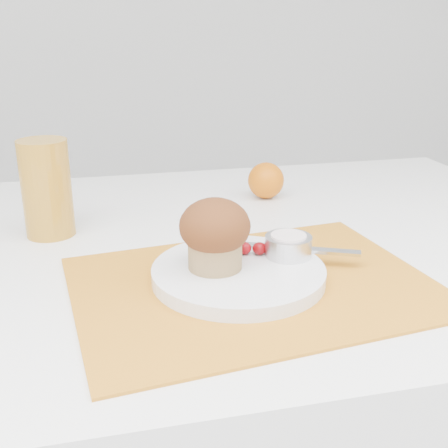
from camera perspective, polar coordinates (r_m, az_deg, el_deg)
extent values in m
cube|color=white|center=(1.05, -0.46, -20.81)|extent=(1.20, 0.80, 0.75)
cube|color=orange|center=(0.70, 3.02, -6.19)|extent=(0.47, 0.37, 0.00)
cylinder|color=white|center=(0.71, 1.48, -5.03)|extent=(0.27, 0.27, 0.02)
cylinder|color=silver|center=(0.74, 6.55, -2.22)|extent=(0.06, 0.06, 0.03)
cylinder|color=silver|center=(0.73, 6.59, -1.28)|extent=(0.05, 0.05, 0.01)
ellipsoid|color=#620207|center=(0.74, 2.09, -2.46)|extent=(0.02, 0.02, 0.02)
ellipsoid|color=#550205|center=(0.74, 3.62, -2.49)|extent=(0.02, 0.02, 0.02)
cube|color=#B6B9BF|center=(0.76, 7.04, -2.50)|extent=(0.17, 0.09, 0.00)
sphere|color=#D36307|center=(1.04, 4.28, 4.43)|extent=(0.07, 0.07, 0.07)
cylinder|color=#B77E22|center=(0.88, -17.58, 3.46)|extent=(0.08, 0.08, 0.15)
cylinder|color=#9B7A4B|center=(0.70, -0.92, -3.09)|extent=(0.07, 0.07, 0.04)
ellipsoid|color=#37180A|center=(0.68, -0.94, -0.22)|extent=(0.09, 0.09, 0.07)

